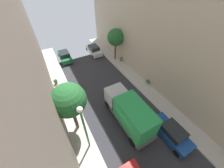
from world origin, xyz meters
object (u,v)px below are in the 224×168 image
at_px(parked_car_left_3, 65,56).
at_px(lamp_post, 84,124).
at_px(street_tree_2, 69,100).
at_px(potted_plant_3, 56,82).
at_px(parked_car_right_1, 171,133).
at_px(parked_car_right_2, 94,50).
at_px(potted_plant_4, 148,82).
at_px(street_tree_1, 116,38).
at_px(potted_plant_1, 121,59).
at_px(delivery_truck, 129,112).

bearing_deg(parked_car_left_3, lamp_post, -96.63).
bearing_deg(street_tree_2, potted_plant_3, 93.93).
bearing_deg(parked_car_right_1, lamp_post, 157.74).
relative_size(parked_car_right_2, potted_plant_4, 5.27).
relative_size(street_tree_1, potted_plant_1, 6.68).
relative_size(street_tree_2, potted_plant_1, 7.34).
bearing_deg(potted_plant_3, potted_plant_4, -29.47).
distance_m(parked_car_right_1, potted_plant_4, 7.55).
xyz_separation_m(parked_car_right_1, potted_plant_3, (-8.21, 13.27, -0.13)).
bearing_deg(street_tree_1, potted_plant_3, -170.66).
bearing_deg(lamp_post, potted_plant_1, 46.48).
distance_m(street_tree_1, potted_plant_3, 11.37).
relative_size(delivery_truck, street_tree_1, 1.25).
xyz_separation_m(delivery_truck, potted_plant_4, (5.71, 3.56, -1.22)).
relative_size(parked_car_left_3, street_tree_2, 0.72).
bearing_deg(potted_plant_1, street_tree_2, -141.39).
height_order(parked_car_right_2, street_tree_2, street_tree_2).
height_order(delivery_truck, potted_plant_1, delivery_truck).
relative_size(potted_plant_1, potted_plant_3, 0.97).
distance_m(potted_plant_3, potted_plant_4, 12.89).
height_order(potted_plant_3, lamp_post, lamp_post).
relative_size(parked_car_right_2, delivery_truck, 0.64).
relative_size(parked_car_right_1, street_tree_2, 0.72).
height_order(street_tree_1, potted_plant_3, street_tree_1).
relative_size(potted_plant_3, potted_plant_4, 1.03).
xyz_separation_m(potted_plant_1, potted_plant_3, (-11.27, -0.64, 0.02)).
bearing_deg(parked_car_left_3, street_tree_2, -99.20).
bearing_deg(potted_plant_4, potted_plant_3, 150.53).
bearing_deg(potted_plant_3, lamp_post, -84.94).
bearing_deg(potted_plant_1, potted_plant_3, -176.77).
relative_size(potted_plant_3, lamp_post, 0.14).
xyz_separation_m(street_tree_2, potted_plant_4, (10.68, 1.59, -3.86)).
relative_size(parked_car_right_1, potted_plant_3, 5.13).
relative_size(potted_plant_1, potted_plant_4, 0.99).
height_order(potted_plant_3, potted_plant_4, potted_plant_3).
bearing_deg(lamp_post, potted_plant_3, 95.06).
bearing_deg(street_tree_1, parked_car_right_2, 122.83).
height_order(street_tree_1, lamp_post, lamp_post).
xyz_separation_m(parked_car_right_1, lamp_post, (-7.30, 2.99, 3.22)).
height_order(potted_plant_1, potted_plant_4, potted_plant_4).
height_order(delivery_truck, lamp_post, lamp_post).
bearing_deg(street_tree_2, potted_plant_4, 8.48).
height_order(delivery_truck, potted_plant_4, delivery_truck).
bearing_deg(parked_car_right_1, parked_car_right_2, 90.00).
distance_m(street_tree_1, potted_plant_1, 3.70).
bearing_deg(potted_plant_3, potted_plant_1, 3.23).
distance_m(delivery_truck, lamp_post, 5.09).
distance_m(parked_car_right_1, street_tree_1, 15.59).
relative_size(parked_car_left_3, parked_car_right_1, 1.00).
xyz_separation_m(parked_car_left_3, potted_plant_3, (-2.81, -6.07, -0.13)).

